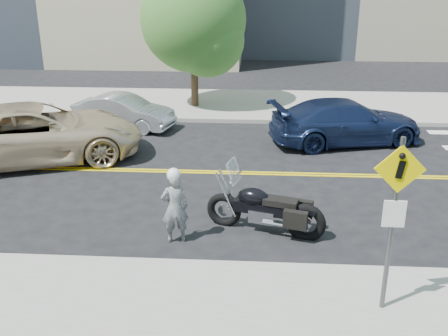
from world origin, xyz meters
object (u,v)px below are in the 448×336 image
pedestrian_sign (394,210)px  parked_car_blue (346,122)px  parked_car_silver (124,112)px  motorcyclist (175,205)px  motorcycle (266,199)px  suv (37,133)px

pedestrian_sign → parked_car_blue: pedestrian_sign is taller
parked_car_silver → pedestrian_sign: bearing=-131.5°
pedestrian_sign → motorcyclist: (-3.84, 2.31, -1.13)m
pedestrian_sign → motorcycle: 3.65m
parked_car_blue → parked_car_silver: bearing=66.1°
motorcycle → parked_car_silver: 9.10m
motorcycle → suv: (-6.76, 4.14, 0.07)m
motorcycle → motorcyclist: bearing=-147.7°
parked_car_silver → parked_car_blue: size_ratio=0.73×
pedestrian_sign → parked_car_blue: size_ratio=0.60×
motorcyclist → motorcycle: 1.98m
motorcycle → parked_car_silver: motorcycle is taller
motorcyclist → motorcycle: bearing=-179.3°
suv → parked_car_silver: suv is taller
motorcyclist → parked_car_blue: motorcyclist is taller
pedestrian_sign → parked_car_blue: (0.76, 9.24, -1.23)m
motorcycle → suv: bearing=164.7°
suv → parked_car_silver: 3.89m
motorcyclist → parked_car_blue: (4.60, 6.93, -0.10)m
motorcycle → parked_car_blue: bearing=83.2°
suv → motorcyclist: bearing=-154.9°
parked_car_blue → suv: bearing=88.4°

